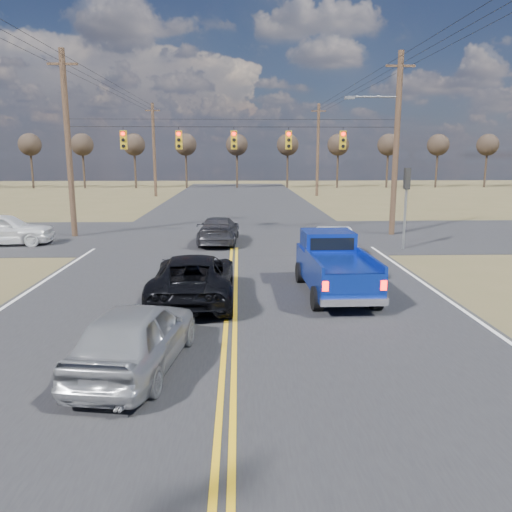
{
  "coord_description": "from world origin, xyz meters",
  "views": [
    {
      "loc": [
        0.25,
        -10.04,
        4.49
      ],
      "look_at": [
        0.75,
        4.7,
        1.5
      ],
      "focal_mm": 35.0,
      "sensor_mm": 36.0,
      "label": 1
    }
  ],
  "objects_px": {
    "silver_suv": "(136,336)",
    "dgrey_car_queue": "(219,230)",
    "white_car_queue": "(332,240)",
    "black_suv": "(194,277)",
    "pickup_truck": "(334,266)",
    "cross_car_west": "(3,229)"
  },
  "relations": [
    {
      "from": "dgrey_car_queue",
      "to": "cross_car_west",
      "type": "height_order",
      "value": "cross_car_west"
    },
    {
      "from": "silver_suv",
      "to": "white_car_queue",
      "type": "bearing_deg",
      "value": -109.27
    },
    {
      "from": "silver_suv",
      "to": "white_car_queue",
      "type": "height_order",
      "value": "silver_suv"
    },
    {
      "from": "pickup_truck",
      "to": "dgrey_car_queue",
      "type": "xyz_separation_m",
      "value": [
        -4.15,
        9.71,
        -0.24
      ]
    },
    {
      "from": "white_car_queue",
      "to": "black_suv",
      "type": "bearing_deg",
      "value": 52.11
    },
    {
      "from": "pickup_truck",
      "to": "silver_suv",
      "type": "height_order",
      "value": "pickup_truck"
    },
    {
      "from": "white_car_queue",
      "to": "dgrey_car_queue",
      "type": "bearing_deg",
      "value": -30.7
    },
    {
      "from": "dgrey_car_queue",
      "to": "cross_car_west",
      "type": "xyz_separation_m",
      "value": [
        -10.88,
        -0.17,
        0.13
      ]
    },
    {
      "from": "silver_suv",
      "to": "white_car_queue",
      "type": "xyz_separation_m",
      "value": [
        6.45,
        12.26,
        -0.08
      ]
    },
    {
      "from": "dgrey_car_queue",
      "to": "silver_suv",
      "type": "bearing_deg",
      "value": 88.73
    },
    {
      "from": "white_car_queue",
      "to": "pickup_truck",
      "type": "bearing_deg",
      "value": 80.6
    },
    {
      "from": "dgrey_car_queue",
      "to": "cross_car_west",
      "type": "relative_size",
      "value": 0.99
    },
    {
      "from": "pickup_truck",
      "to": "cross_car_west",
      "type": "height_order",
      "value": "pickup_truck"
    },
    {
      "from": "black_suv",
      "to": "white_car_queue",
      "type": "relative_size",
      "value": 1.31
    },
    {
      "from": "black_suv",
      "to": "dgrey_car_queue",
      "type": "distance_m",
      "value": 10.37
    },
    {
      "from": "pickup_truck",
      "to": "cross_car_west",
      "type": "relative_size",
      "value": 1.08
    },
    {
      "from": "silver_suv",
      "to": "dgrey_car_queue",
      "type": "bearing_deg",
      "value": -85.77
    },
    {
      "from": "dgrey_car_queue",
      "to": "pickup_truck",
      "type": "bearing_deg",
      "value": 116.12
    },
    {
      "from": "pickup_truck",
      "to": "silver_suv",
      "type": "distance_m",
      "value": 7.85
    },
    {
      "from": "silver_suv",
      "to": "white_car_queue",
      "type": "relative_size",
      "value": 1.09
    },
    {
      "from": "dgrey_car_queue",
      "to": "black_suv",
      "type": "bearing_deg",
      "value": 90.84
    },
    {
      "from": "white_car_queue",
      "to": "dgrey_car_queue",
      "type": "xyz_separation_m",
      "value": [
        -5.3,
        3.23,
        0.02
      ]
    }
  ]
}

